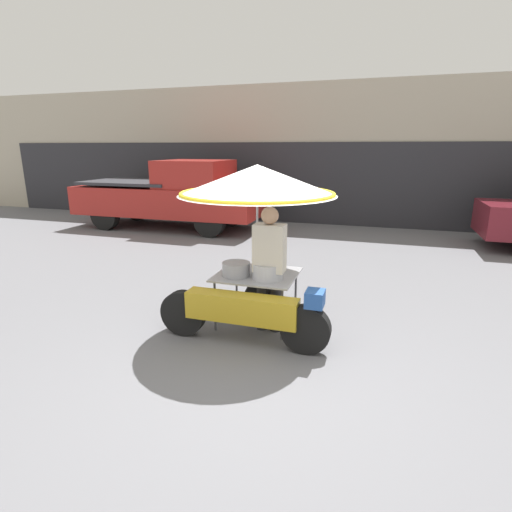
# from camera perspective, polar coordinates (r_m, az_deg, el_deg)

# --- Properties ---
(ground_plane) EXTENTS (36.00, 36.00, 0.00)m
(ground_plane) POSITION_cam_1_polar(r_m,az_deg,el_deg) (4.44, 0.76, -15.19)
(ground_plane) COLOR slate
(shopfront_building) EXTENTS (28.00, 2.06, 4.06)m
(shopfront_building) POSITION_cam_1_polar(r_m,az_deg,el_deg) (13.07, 13.11, 13.86)
(shopfront_building) COLOR #B2A893
(shopfront_building) RESTS_ON ground
(vendor_motorcycle_cart) EXTENTS (2.09, 1.95, 2.06)m
(vendor_motorcycle_cart) POSITION_cam_1_polar(r_m,az_deg,el_deg) (4.88, -0.00, 7.83)
(vendor_motorcycle_cart) COLOR black
(vendor_motorcycle_cart) RESTS_ON ground
(vendor_person) EXTENTS (0.38, 0.22, 1.58)m
(vendor_person) POSITION_cam_1_polar(r_m,az_deg,el_deg) (4.89, 1.93, -1.05)
(vendor_person) COLOR #2D2D33
(vendor_person) RESTS_ON ground
(pickup_truck) EXTENTS (5.33, 1.87, 1.92)m
(pickup_truck) POSITION_cam_1_polar(r_m,az_deg,el_deg) (11.64, -11.77, 8.50)
(pickup_truck) COLOR black
(pickup_truck) RESTS_ON ground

